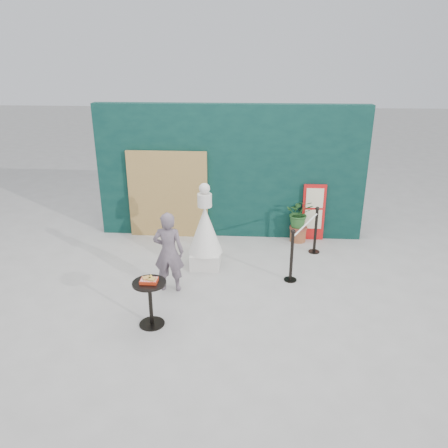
% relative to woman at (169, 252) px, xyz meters
% --- Properties ---
extents(ground, '(60.00, 60.00, 0.00)m').
position_rel_woman_xyz_m(ground, '(0.92, -0.45, -0.74)').
color(ground, '#ADAAA5').
rests_on(ground, ground).
extents(back_wall, '(6.00, 0.30, 3.00)m').
position_rel_woman_xyz_m(back_wall, '(0.92, 2.70, 0.76)').
color(back_wall, black).
rests_on(back_wall, ground).
extents(bamboo_fence, '(1.80, 0.08, 2.00)m').
position_rel_woman_xyz_m(bamboo_fence, '(-0.48, 2.49, 0.26)').
color(bamboo_fence, tan).
rests_on(bamboo_fence, ground).
extents(woman, '(0.54, 0.36, 1.48)m').
position_rel_woman_xyz_m(woman, '(0.00, 0.00, 0.00)').
color(woman, slate).
rests_on(woman, ground).
extents(menu_board, '(0.50, 0.07, 1.30)m').
position_rel_woman_xyz_m(menu_board, '(2.82, 2.51, -0.09)').
color(menu_board, red).
rests_on(menu_board, ground).
extents(statue, '(0.67, 0.67, 1.73)m').
position_rel_woman_xyz_m(statue, '(0.54, 0.96, -0.03)').
color(statue, silver).
rests_on(statue, ground).
extents(cafe_table, '(0.52, 0.52, 0.75)m').
position_rel_woman_xyz_m(cafe_table, '(-0.09, -1.12, -0.24)').
color(cafe_table, black).
rests_on(cafe_table, ground).
extents(food_basket, '(0.26, 0.19, 0.11)m').
position_rel_woman_xyz_m(food_basket, '(-0.09, -1.12, 0.05)').
color(food_basket, red).
rests_on(food_basket, cafe_table).
extents(planter, '(0.59, 0.51, 1.00)m').
position_rel_woman_xyz_m(planter, '(2.49, 2.38, -0.16)').
color(planter, '#965231').
rests_on(planter, ground).
extents(stanchion_barrier, '(0.84, 1.54, 1.03)m').
position_rel_woman_xyz_m(stanchion_barrier, '(2.49, 1.14, -0.24)').
color(stanchion_barrier, black).
rests_on(stanchion_barrier, ground).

